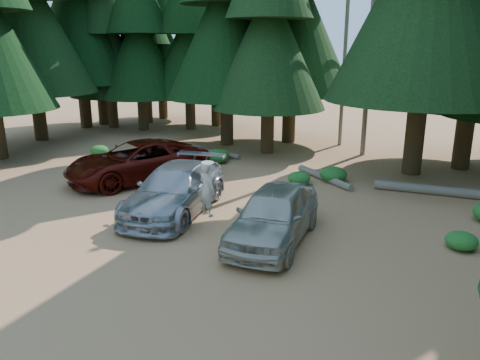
# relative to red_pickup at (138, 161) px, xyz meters

# --- Properties ---
(ground) EXTENTS (160.00, 160.00, 0.00)m
(ground) POSITION_rel_red_pickup_xyz_m (4.51, -4.52, -0.80)
(ground) COLOR #B57F4C
(ground) RESTS_ON ground
(forest_belt_north) EXTENTS (36.00, 7.00, 22.00)m
(forest_belt_north) POSITION_rel_red_pickup_xyz_m (4.51, 10.48, -0.80)
(forest_belt_north) COLOR black
(forest_belt_north) RESTS_ON ground
(snag_front) EXTENTS (0.24, 0.24, 12.00)m
(snag_front) POSITION_rel_red_pickup_xyz_m (5.31, 9.98, 5.20)
(snag_front) COLOR gray
(snag_front) RESTS_ON ground
(snag_back) EXTENTS (0.20, 0.20, 10.00)m
(snag_back) POSITION_rel_red_pickup_xyz_m (3.31, 11.48, 4.20)
(snag_back) COLOR gray
(snag_back) RESTS_ON ground
(red_pickup) EXTENTS (4.11, 6.26, 1.60)m
(red_pickup) POSITION_rel_red_pickup_xyz_m (0.00, 0.00, 0.00)
(red_pickup) COLOR #540E07
(red_pickup) RESTS_ON ground
(silver_minivan_center) EXTENTS (3.94, 5.69, 1.53)m
(silver_minivan_center) POSITION_rel_red_pickup_xyz_m (3.88, -1.70, -0.04)
(silver_minivan_center) COLOR #A3A6AB
(silver_minivan_center) RESTS_ON ground
(silver_minivan_right) EXTENTS (3.10, 4.91, 1.56)m
(silver_minivan_right) POSITION_rel_red_pickup_xyz_m (7.79, -1.69, -0.02)
(silver_minivan_right) COLOR #BAB6A5
(silver_minivan_right) RESTS_ON ground
(frisbee_player) EXTENTS (0.65, 0.48, 1.64)m
(frisbee_player) POSITION_rel_red_pickup_xyz_m (5.73, -2.18, 0.46)
(frisbee_player) COLOR beige
(frisbee_player) RESTS_ON ground
(log_left) EXTENTS (3.60, 0.48, 0.26)m
(log_left) POSITION_rel_red_pickup_xyz_m (-0.73, 5.23, -0.67)
(log_left) COLOR gray
(log_left) RESTS_ON ground
(log_mid) EXTENTS (3.19, 1.71, 0.28)m
(log_mid) POSITION_rel_red_pickup_xyz_m (6.01, 4.64, -0.66)
(log_mid) COLOR gray
(log_mid) RESTS_ON ground
(log_right) EXTENTS (5.52, 1.93, 0.36)m
(log_right) POSITION_rel_red_pickup_xyz_m (10.78, 5.66, -0.62)
(log_right) COLOR gray
(log_right) RESTS_ON ground
(shrub_far_left) EXTENTS (1.05, 1.05, 0.58)m
(shrub_far_left) POSITION_rel_red_pickup_xyz_m (-1.12, 2.32, -0.51)
(shrub_far_left) COLOR #1F6823
(shrub_far_left) RESTS_ON ground
(shrub_left) EXTENTS (0.99, 0.99, 0.54)m
(shrub_left) POSITION_rel_red_pickup_xyz_m (0.65, 4.21, -0.53)
(shrub_left) COLOR #1F6823
(shrub_left) RESTS_ON ground
(shrub_center_left) EXTENTS (0.98, 0.98, 0.54)m
(shrub_center_left) POSITION_rel_red_pickup_xyz_m (0.34, 4.66, -0.53)
(shrub_center_left) COLOR #1F6823
(shrub_center_left) RESTS_ON ground
(shrub_center_right) EXTENTS (1.10, 1.10, 0.60)m
(shrub_center_right) POSITION_rel_red_pickup_xyz_m (6.36, 4.75, -0.50)
(shrub_center_right) COLOR #1F6823
(shrub_center_right) RESTS_ON ground
(shrub_right) EXTENTS (0.90, 0.90, 0.50)m
(shrub_right) POSITION_rel_red_pickup_xyz_m (5.45, 3.59, -0.55)
(shrub_right) COLOR #1F6823
(shrub_right) RESTS_ON ground
(shrub_edge_west) EXTENTS (0.89, 0.89, 0.49)m
(shrub_edge_west) POSITION_rel_red_pickup_xyz_m (-5.09, 1.80, -0.55)
(shrub_edge_west) COLOR #1F6823
(shrub_edge_west) RESTS_ON ground
(shrub_edge_east) EXTENTS (0.87, 0.87, 0.48)m
(shrub_edge_east) POSITION_rel_red_pickup_xyz_m (12.12, 0.98, -0.56)
(shrub_edge_east) COLOR #1F6823
(shrub_edge_east) RESTS_ON ground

